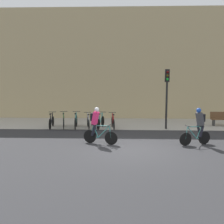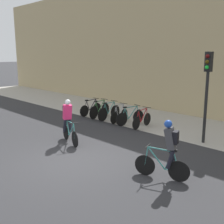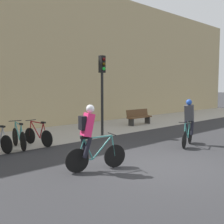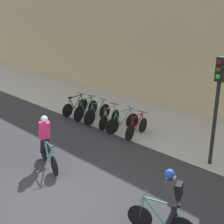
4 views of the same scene
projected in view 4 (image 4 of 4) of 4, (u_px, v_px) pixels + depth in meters
ground at (52, 202)px, 8.53m from camera, size 200.00×200.00×0.00m
kerb_strip at (184, 132)px, 13.12m from camera, size 44.00×4.50×0.01m
building_facade at (223, 28)px, 13.49m from camera, size 44.00×0.60×8.16m
cyclist_pink at (46, 139)px, 10.13m from camera, size 1.66×0.64×1.76m
cyclist_grey at (169, 201)px, 6.97m from camera, size 1.55×0.65×1.75m
parked_bike_0 at (75, 106)px, 15.03m from camera, size 0.46×1.67×0.96m
parked_bike_1 at (86, 110)px, 14.52m from camera, size 0.49×1.75×0.99m
parked_bike_2 at (97, 113)px, 14.02m from camera, size 0.46×1.74×0.99m
parked_bike_3 at (109, 118)px, 13.53m from camera, size 0.49×1.58×0.94m
parked_bike_4 at (122, 122)px, 13.03m from camera, size 0.48×1.71×0.97m
parked_bike_5 at (137, 127)px, 12.54m from camera, size 0.46×1.63×0.95m
traffic_light_pole at (218, 92)px, 9.69m from camera, size 0.26×0.30×3.61m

